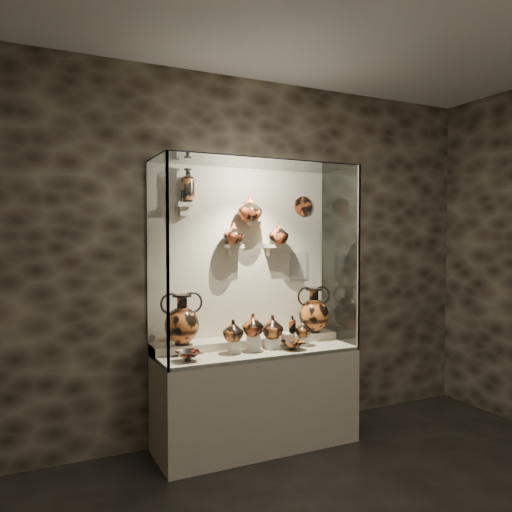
{
  "coord_description": "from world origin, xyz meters",
  "views": [
    {
      "loc": [
        -1.8,
        -1.61,
        1.77
      ],
      "look_at": [
        0.02,
        2.22,
        1.62
      ],
      "focal_mm": 35.0,
      "sensor_mm": 36.0,
      "label": 1
    }
  ],
  "objects_px": {
    "lekythos_tall": "(188,183)",
    "jug_a": "(233,330)",
    "jug_c": "(272,327)",
    "kylix_right": "(293,344)",
    "jug_b": "(253,325)",
    "ovoid_vase_a": "(233,233)",
    "ovoid_vase_b": "(250,209)",
    "kylix_left": "(188,355)",
    "amphora_right": "(314,310)",
    "lekythos_small": "(292,324)",
    "ovoid_vase_c": "(279,234)",
    "jug_e": "(303,328)",
    "amphora_left": "(182,319)"
  },
  "relations": [
    {
      "from": "kylix_right",
      "to": "amphora_right",
      "type": "bearing_deg",
      "value": 32.48
    },
    {
      "from": "jug_a",
      "to": "ovoid_vase_a",
      "type": "height_order",
      "value": "ovoid_vase_a"
    },
    {
      "from": "ovoid_vase_c",
      "to": "amphora_left",
      "type": "bearing_deg",
      "value": 162.76
    },
    {
      "from": "jug_a",
      "to": "lekythos_tall",
      "type": "height_order",
      "value": "lekythos_tall"
    },
    {
      "from": "amphora_right",
      "to": "ovoid_vase_c",
      "type": "height_order",
      "value": "ovoid_vase_c"
    },
    {
      "from": "jug_b",
      "to": "jug_e",
      "type": "height_order",
      "value": "jug_b"
    },
    {
      "from": "jug_b",
      "to": "ovoid_vase_b",
      "type": "distance_m",
      "value": 1.01
    },
    {
      "from": "amphora_left",
      "to": "amphora_right",
      "type": "height_order",
      "value": "amphora_left"
    },
    {
      "from": "kylix_left",
      "to": "ovoid_vase_c",
      "type": "height_order",
      "value": "ovoid_vase_c"
    },
    {
      "from": "jug_a",
      "to": "lekythos_small",
      "type": "relative_size",
      "value": 1.05
    },
    {
      "from": "amphora_left",
      "to": "jug_e",
      "type": "height_order",
      "value": "amphora_left"
    },
    {
      "from": "kylix_left",
      "to": "kylix_right",
      "type": "relative_size",
      "value": 1.01
    },
    {
      "from": "amphora_right",
      "to": "jug_b",
      "type": "distance_m",
      "value": 0.74
    },
    {
      "from": "ovoid_vase_a",
      "to": "ovoid_vase_b",
      "type": "bearing_deg",
      "value": -20.2
    },
    {
      "from": "lekythos_small",
      "to": "amphora_right",
      "type": "bearing_deg",
      "value": 40.14
    },
    {
      "from": "jug_b",
      "to": "jug_c",
      "type": "bearing_deg",
      "value": -2.12
    },
    {
      "from": "amphora_left",
      "to": "ovoid_vase_a",
      "type": "bearing_deg",
      "value": 10.54
    },
    {
      "from": "jug_c",
      "to": "kylix_right",
      "type": "distance_m",
      "value": 0.23
    },
    {
      "from": "amphora_left",
      "to": "jug_b",
      "type": "xyz_separation_m",
      "value": [
        0.55,
        -0.19,
        -0.06
      ]
    },
    {
      "from": "jug_a",
      "to": "ovoid_vase_a",
      "type": "distance_m",
      "value": 0.84
    },
    {
      "from": "jug_a",
      "to": "jug_b",
      "type": "relative_size",
      "value": 0.96
    },
    {
      "from": "jug_c",
      "to": "lekythos_small",
      "type": "xyz_separation_m",
      "value": [
        0.18,
        -0.03,
        0.02
      ]
    },
    {
      "from": "ovoid_vase_c",
      "to": "jug_c",
      "type": "bearing_deg",
      "value": -149.8
    },
    {
      "from": "jug_b",
      "to": "kylix_right",
      "type": "xyz_separation_m",
      "value": [
        0.33,
        -0.09,
        -0.18
      ]
    },
    {
      "from": "lekythos_tall",
      "to": "ovoid_vase_c",
      "type": "height_order",
      "value": "lekythos_tall"
    },
    {
      "from": "amphora_right",
      "to": "lekythos_small",
      "type": "xyz_separation_m",
      "value": [
        -0.33,
        -0.19,
        -0.07
      ]
    },
    {
      "from": "kylix_left",
      "to": "ovoid_vase_b",
      "type": "height_order",
      "value": "ovoid_vase_b"
    },
    {
      "from": "ovoid_vase_c",
      "to": "jug_a",
      "type": "bearing_deg",
      "value": -176.6
    },
    {
      "from": "jug_a",
      "to": "jug_c",
      "type": "bearing_deg",
      "value": 11.76
    },
    {
      "from": "amphora_right",
      "to": "jug_a",
      "type": "xyz_separation_m",
      "value": [
        -0.89,
        -0.19,
        -0.09
      ]
    },
    {
      "from": "ovoid_vase_a",
      "to": "jug_a",
      "type": "bearing_deg",
      "value": -127.32
    },
    {
      "from": "jug_a",
      "to": "lekythos_tall",
      "type": "relative_size",
      "value": 0.56
    },
    {
      "from": "jug_e",
      "to": "kylix_right",
      "type": "xyz_separation_m",
      "value": [
        -0.16,
        -0.09,
        -0.11
      ]
    },
    {
      "from": "jug_c",
      "to": "ovoid_vase_a",
      "type": "relative_size",
      "value": 1.04
    },
    {
      "from": "jug_c",
      "to": "jug_e",
      "type": "distance_m",
      "value": 0.29
    },
    {
      "from": "amphora_left",
      "to": "kylix_left",
      "type": "bearing_deg",
      "value": -96.36
    },
    {
      "from": "kylix_right",
      "to": "lekythos_tall",
      "type": "bearing_deg",
      "value": 150.26
    },
    {
      "from": "lekythos_small",
      "to": "kylix_left",
      "type": "xyz_separation_m",
      "value": [
        -0.96,
        -0.08,
        -0.16
      ]
    },
    {
      "from": "lekythos_tall",
      "to": "ovoid_vase_b",
      "type": "relative_size",
      "value": 1.43
    },
    {
      "from": "jug_a",
      "to": "ovoid_vase_b",
      "type": "relative_size",
      "value": 0.8
    },
    {
      "from": "kylix_left",
      "to": "ovoid_vase_a",
      "type": "bearing_deg",
      "value": 11.15
    },
    {
      "from": "jug_e",
      "to": "ovoid_vase_a",
      "type": "bearing_deg",
      "value": 149.32
    },
    {
      "from": "kylix_right",
      "to": "ovoid_vase_b",
      "type": "distance_m",
      "value": 1.22
    },
    {
      "from": "amphora_left",
      "to": "jug_b",
      "type": "height_order",
      "value": "amphora_left"
    },
    {
      "from": "lekythos_small",
      "to": "ovoid_vase_c",
      "type": "bearing_deg",
      "value": 99.36
    },
    {
      "from": "jug_c",
      "to": "lekythos_tall",
      "type": "height_order",
      "value": "lekythos_tall"
    },
    {
      "from": "lekythos_tall",
      "to": "jug_a",
      "type": "bearing_deg",
      "value": -51.55
    },
    {
      "from": "kylix_left",
      "to": "ovoid_vase_c",
      "type": "xyz_separation_m",
      "value": [
        0.97,
        0.34,
        0.93
      ]
    },
    {
      "from": "lekythos_small",
      "to": "jug_e",
      "type": "bearing_deg",
      "value": 10.57
    },
    {
      "from": "kylix_right",
      "to": "jug_c",
      "type": "bearing_deg",
      "value": 132.83
    }
  ]
}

